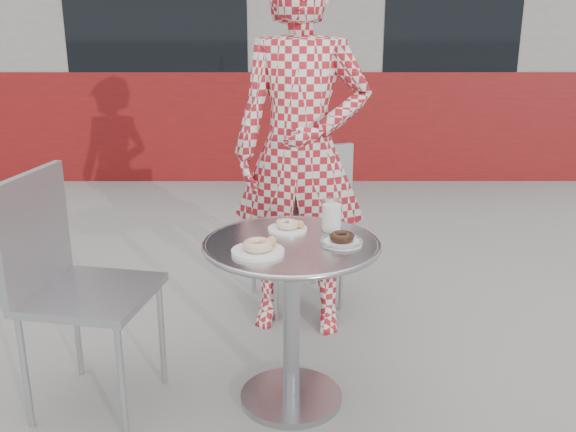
{
  "coord_description": "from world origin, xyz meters",
  "views": [
    {
      "loc": [
        -0.05,
        -2.24,
        1.49
      ],
      "look_at": [
        -0.05,
        0.11,
        0.75
      ],
      "focal_mm": 40.0,
      "sensor_mm": 36.0,
      "label": 1
    }
  ],
  "objects_px": {
    "chair_left": "(92,338)",
    "plate_checker": "(342,240)",
    "chair_far": "(297,254)",
    "seated_person": "(301,153)",
    "plate_far": "(288,226)",
    "milk_cup": "(332,216)",
    "bistro_table": "(291,283)",
    "plate_near": "(259,248)"
  },
  "relations": [
    {
      "from": "bistro_table",
      "to": "seated_person",
      "type": "height_order",
      "value": "seated_person"
    },
    {
      "from": "bistro_table",
      "to": "plate_near",
      "type": "xyz_separation_m",
      "value": [
        -0.12,
        -0.11,
        0.18
      ]
    },
    {
      "from": "plate_checker",
      "to": "seated_person",
      "type": "bearing_deg",
      "value": 101.13
    },
    {
      "from": "bistro_table",
      "to": "plate_checker",
      "type": "distance_m",
      "value": 0.26
    },
    {
      "from": "chair_far",
      "to": "seated_person",
      "type": "relative_size",
      "value": 0.51
    },
    {
      "from": "seated_person",
      "to": "plate_far",
      "type": "xyz_separation_m",
      "value": [
        -0.06,
        -0.55,
        -0.18
      ]
    },
    {
      "from": "bistro_table",
      "to": "seated_person",
      "type": "distance_m",
      "value": 0.78
    },
    {
      "from": "plate_far",
      "to": "bistro_table",
      "type": "bearing_deg",
      "value": -85.01
    },
    {
      "from": "chair_left",
      "to": "plate_far",
      "type": "height_order",
      "value": "chair_left"
    },
    {
      "from": "bistro_table",
      "to": "plate_far",
      "type": "bearing_deg",
      "value": 94.99
    },
    {
      "from": "seated_person",
      "to": "plate_near",
      "type": "xyz_separation_m",
      "value": [
        -0.17,
        -0.8,
        -0.18
      ]
    },
    {
      "from": "plate_checker",
      "to": "milk_cup",
      "type": "distance_m",
      "value": 0.16
    },
    {
      "from": "plate_near",
      "to": "plate_far",
      "type": "bearing_deg",
      "value": 67.11
    },
    {
      "from": "plate_near",
      "to": "milk_cup",
      "type": "bearing_deg",
      "value": 42.4
    },
    {
      "from": "plate_far",
      "to": "plate_near",
      "type": "bearing_deg",
      "value": -112.89
    },
    {
      "from": "bistro_table",
      "to": "plate_far",
      "type": "xyz_separation_m",
      "value": [
        -0.01,
        0.14,
        0.18
      ]
    },
    {
      "from": "seated_person",
      "to": "bistro_table",
      "type": "bearing_deg",
      "value": -86.13
    },
    {
      "from": "plate_far",
      "to": "milk_cup",
      "type": "bearing_deg",
      "value": 0.44
    },
    {
      "from": "chair_left",
      "to": "milk_cup",
      "type": "xyz_separation_m",
      "value": [
        0.93,
        0.16,
        0.45
      ]
    },
    {
      "from": "chair_far",
      "to": "plate_near",
      "type": "distance_m",
      "value": 1.14
    },
    {
      "from": "bistro_table",
      "to": "plate_near",
      "type": "relative_size",
      "value": 3.59
    },
    {
      "from": "chair_left",
      "to": "chair_far",
      "type": "bearing_deg",
      "value": -29.41
    },
    {
      "from": "plate_far",
      "to": "plate_checker",
      "type": "bearing_deg",
      "value": -37.24
    },
    {
      "from": "seated_person",
      "to": "milk_cup",
      "type": "bearing_deg",
      "value": -70.77
    },
    {
      "from": "plate_far",
      "to": "plate_checker",
      "type": "height_order",
      "value": "same"
    },
    {
      "from": "bistro_table",
      "to": "chair_left",
      "type": "distance_m",
      "value": 0.8
    },
    {
      "from": "seated_person",
      "to": "plate_far",
      "type": "height_order",
      "value": "seated_person"
    },
    {
      "from": "chair_left",
      "to": "milk_cup",
      "type": "distance_m",
      "value": 1.04
    },
    {
      "from": "bistro_table",
      "to": "plate_far",
      "type": "height_order",
      "value": "plate_far"
    },
    {
      "from": "seated_person",
      "to": "plate_far",
      "type": "relative_size",
      "value": 11.27
    },
    {
      "from": "seated_person",
      "to": "plate_checker",
      "type": "xyz_separation_m",
      "value": [
        0.14,
        -0.7,
        -0.18
      ]
    },
    {
      "from": "plate_near",
      "to": "plate_checker",
      "type": "xyz_separation_m",
      "value": [
        0.3,
        0.1,
        -0.01
      ]
    },
    {
      "from": "plate_near",
      "to": "milk_cup",
      "type": "relative_size",
      "value": 1.49
    },
    {
      "from": "plate_far",
      "to": "plate_near",
      "type": "relative_size",
      "value": 0.82
    },
    {
      "from": "chair_far",
      "to": "plate_near",
      "type": "height_order",
      "value": "chair_far"
    },
    {
      "from": "plate_near",
      "to": "milk_cup",
      "type": "xyz_separation_m",
      "value": [
        0.28,
        0.25,
        0.04
      ]
    },
    {
      "from": "plate_far",
      "to": "milk_cup",
      "type": "height_order",
      "value": "milk_cup"
    },
    {
      "from": "chair_left",
      "to": "plate_checker",
      "type": "bearing_deg",
      "value": -78.61
    },
    {
      "from": "chair_far",
      "to": "plate_far",
      "type": "xyz_separation_m",
      "value": [
        -0.05,
        -0.79,
        0.42
      ]
    },
    {
      "from": "chair_far",
      "to": "milk_cup",
      "type": "height_order",
      "value": "chair_far"
    },
    {
      "from": "chair_left",
      "to": "plate_checker",
      "type": "relative_size",
      "value": 5.87
    },
    {
      "from": "seated_person",
      "to": "chair_left",
      "type": "bearing_deg",
      "value": -131.41
    }
  ]
}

